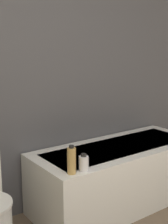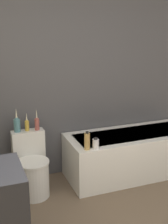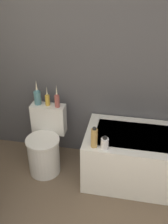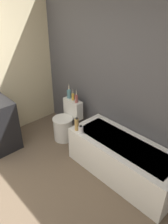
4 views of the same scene
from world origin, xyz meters
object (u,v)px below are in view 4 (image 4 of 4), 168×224
at_px(toilet, 66,123).
at_px(shampoo_bottle_short, 81,130).
at_px(vase_gold, 69,93).
at_px(vase_silver, 73,96).
at_px(bathtub, 123,159).
at_px(vase_bronze, 76,98).
at_px(shampoo_bottle_tall, 77,124).

xyz_separation_m(toilet, shampoo_bottle_short, (0.68, -0.25, 0.32)).
relative_size(vase_gold, shampoo_bottle_short, 2.17).
distance_m(toilet, shampoo_bottle_short, 0.79).
xyz_separation_m(toilet, vase_silver, (0.00, 0.19, 0.48)).
height_order(bathtub, vase_gold, vase_gold).
height_order(vase_gold, shampoo_bottle_short, vase_gold).
distance_m(bathtub, vase_silver, 1.40).
height_order(toilet, vase_silver, vase_silver).
relative_size(vase_gold, vase_silver, 1.28).
bearing_deg(toilet, vase_bronze, 56.23).
xyz_separation_m(bathtub, shampoo_bottle_tall, (-0.71, -0.26, 0.38)).
bearing_deg(vase_bronze, shampoo_bottle_tall, -41.12).
height_order(vase_silver, vase_bronze, vase_bronze).
bearing_deg(toilet, vase_gold, 120.42).
bearing_deg(toilet, bathtub, 1.04).
xyz_separation_m(vase_gold, shampoo_bottle_tall, (0.70, -0.43, -0.15)).
height_order(toilet, shampoo_bottle_short, toilet).
height_order(toilet, shampoo_bottle_tall, shampoo_bottle_tall).
xyz_separation_m(vase_bronze, shampoo_bottle_tall, (0.47, -0.41, -0.14)).
bearing_deg(vase_gold, bathtub, -6.91).
relative_size(shampoo_bottle_tall, shampoo_bottle_short, 1.63).
bearing_deg(shampoo_bottle_tall, shampoo_bottle_short, -4.97).
xyz_separation_m(vase_gold, vase_silver, (0.11, -0.00, -0.02)).
bearing_deg(vase_gold, vase_silver, -2.29).
bearing_deg(shampoo_bottle_short, vase_bronze, 143.72).
relative_size(bathtub, toilet, 2.31).
distance_m(vase_bronze, shampoo_bottle_short, 0.73).
bearing_deg(vase_silver, toilet, -90.00).
relative_size(toilet, vase_silver, 3.23).
xyz_separation_m(shampoo_bottle_tall, shampoo_bottle_short, (0.10, -0.01, -0.04)).
relative_size(toilet, shampoo_bottle_short, 5.49).
distance_m(vase_silver, vase_bronze, 0.12).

